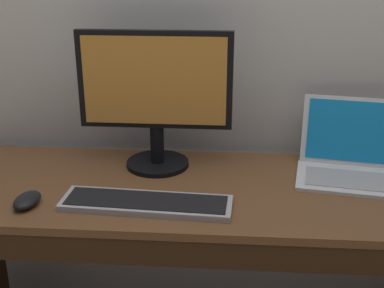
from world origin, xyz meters
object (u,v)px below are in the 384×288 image
at_px(laptop_white, 355,159).
at_px(computer_mouse, 27,200).
at_px(wired_keyboard, 146,203).
at_px(external_monitor, 155,96).

distance_m(laptop_white, computer_mouse, 1.02).
distance_m(wired_keyboard, computer_mouse, 0.34).
height_order(laptop_white, wired_keyboard, laptop_white).
bearing_deg(laptop_white, wired_keyboard, -157.65).
xyz_separation_m(external_monitor, wired_keyboard, (0.01, -0.28, -0.24)).
distance_m(laptop_white, external_monitor, 0.67).
xyz_separation_m(external_monitor, computer_mouse, (-0.34, -0.30, -0.23)).
height_order(laptop_white, external_monitor, external_monitor).
distance_m(external_monitor, wired_keyboard, 0.37).
xyz_separation_m(wired_keyboard, computer_mouse, (-0.34, -0.02, 0.01)).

